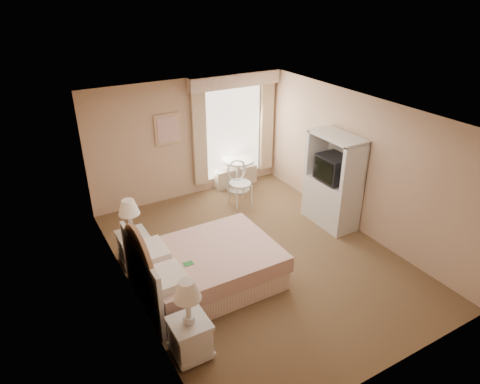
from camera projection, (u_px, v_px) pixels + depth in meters
room at (259, 191)px, 6.69m from camera, size 4.21×5.51×2.51m
window at (235, 128)px, 9.17m from camera, size 2.05×0.22×2.51m
framed_art at (167, 129)px, 8.46m from camera, size 0.52×0.04×0.62m
bed at (203, 267)px, 6.43m from camera, size 2.08×1.57×1.39m
nightstand_near at (190, 329)px, 5.18m from camera, size 0.46×0.46×1.13m
nightstand_far at (133, 240)px, 6.94m from camera, size 0.47×0.47×1.14m
round_table at (238, 170)px, 9.33m from camera, size 0.69×0.69×0.73m
cafe_chair at (239, 179)px, 8.76m from camera, size 0.45×0.45×0.93m
armoire at (332, 188)px, 7.96m from camera, size 0.53×1.07×1.77m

